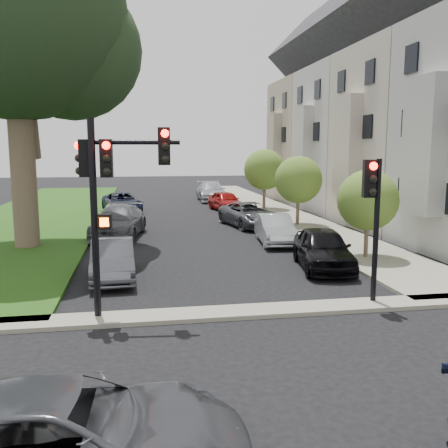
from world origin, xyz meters
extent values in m
plane|color=black|center=(0.00, 0.00, 0.00)|extent=(140.00, 140.00, 0.00)
cube|color=#294E17|center=(-9.00, 24.00, 0.06)|extent=(8.00, 44.00, 0.12)
cube|color=gray|center=(6.75, 24.00, 0.06)|extent=(3.50, 44.00, 0.12)
cube|color=gray|center=(0.00, 2.00, 0.06)|extent=(60.00, 1.00, 0.12)
cube|color=#9F9D94|center=(8.65, 8.00, 4.50)|extent=(0.70, 2.20, 5.50)
cube|color=black|center=(8.95, 8.00, 5.50)|extent=(0.08, 3.60, 6.00)
cube|color=#A59688|center=(12.50, 15.50, 5.00)|extent=(7.00, 7.40, 10.00)
cube|color=#A59688|center=(8.65, 15.50, 4.50)|extent=(0.70, 2.20, 5.50)
cube|color=black|center=(8.95, 15.50, 5.50)|extent=(0.08, 3.60, 6.00)
cube|color=beige|center=(12.50, 23.00, 5.00)|extent=(7.00, 7.40, 10.00)
cube|color=#272729|center=(12.50, 23.00, 12.47)|extent=(7.00, 7.55, 7.00)
cube|color=beige|center=(8.65, 23.00, 4.50)|extent=(0.70, 2.20, 5.50)
cube|color=black|center=(8.95, 23.00, 5.50)|extent=(0.08, 3.60, 6.00)
cube|color=#A6A19C|center=(12.50, 30.50, 5.00)|extent=(7.00, 7.40, 10.00)
cube|color=#272729|center=(12.50, 30.50, 12.47)|extent=(7.00, 7.55, 7.00)
cube|color=#A6A19C|center=(8.65, 30.50, 4.50)|extent=(0.70, 2.20, 5.50)
cube|color=black|center=(8.95, 30.50, 5.50)|extent=(0.08, 3.60, 6.00)
cylinder|color=brown|center=(-7.60, 12.32, 3.89)|extent=(1.07, 1.07, 7.79)
sphere|color=#1D331B|center=(-7.60, 12.32, 10.22)|extent=(9.34, 9.34, 9.34)
sphere|color=#1D331B|center=(-5.46, 13.30, 8.76)|extent=(6.23, 6.23, 6.23)
cylinder|color=brown|center=(6.20, 7.66, 0.86)|extent=(0.17, 0.17, 1.71)
sphere|color=olive|center=(6.20, 7.66, 2.40)|extent=(2.40, 2.40, 2.40)
cylinder|color=brown|center=(6.20, 16.35, 0.95)|extent=(0.19, 0.19, 1.90)
sphere|color=olive|center=(6.20, 16.35, 2.67)|extent=(2.67, 2.67, 2.67)
cylinder|color=brown|center=(6.20, 24.06, 1.04)|extent=(0.21, 0.21, 2.08)
sphere|color=olive|center=(6.20, 24.06, 2.92)|extent=(2.92, 2.92, 2.92)
cylinder|color=black|center=(-3.80, 2.20, 2.58)|extent=(0.19, 0.19, 5.15)
cylinder|color=black|center=(-2.71, 2.20, 4.56)|extent=(2.18, 0.33, 0.12)
cube|color=black|center=(-3.45, 2.20, 4.16)|extent=(0.32, 0.29, 0.94)
cube|color=black|center=(-2.02, 2.20, 4.46)|extent=(0.32, 0.29, 0.94)
cube|color=black|center=(-4.00, 2.45, 4.16)|extent=(0.29, 0.32, 0.94)
sphere|color=#FF0C05|center=(-3.45, 2.05, 4.48)|extent=(0.20, 0.20, 0.20)
sphere|color=black|center=(-3.45, 2.05, 3.84)|extent=(0.20, 0.20, 0.20)
cube|color=black|center=(-3.55, 2.20, 2.58)|extent=(0.37, 0.28, 0.38)
cube|color=#FF5905|center=(-3.55, 2.06, 2.58)|extent=(0.22, 0.03, 0.22)
cylinder|color=black|center=(3.83, 2.20, 2.06)|extent=(0.18, 0.18, 4.13)
cube|color=black|center=(3.56, 2.20, 3.59)|extent=(0.37, 0.34, 1.03)
sphere|color=#FF0C05|center=(3.56, 2.04, 3.93)|extent=(0.22, 0.22, 0.22)
imported|color=#3F4247|center=(-3.72, -4.35, 0.68)|extent=(5.01, 2.50, 1.36)
imported|color=black|center=(3.97, 6.53, 0.75)|extent=(2.45, 4.65, 1.51)
imported|color=#999BA0|center=(3.56, 11.62, 0.67)|extent=(1.82, 4.21, 1.35)
imported|color=#3F4247|center=(3.51, 16.77, 0.69)|extent=(3.16, 5.28, 1.37)
imported|color=maroon|center=(3.44, 24.20, 0.70)|extent=(2.34, 4.32, 1.39)
imported|color=#999BA0|center=(3.40, 31.05, 0.80)|extent=(2.37, 5.54, 1.59)
imported|color=#3F4247|center=(-3.62, 6.33, 0.66)|extent=(1.59, 4.09, 1.33)
imported|color=#3F4247|center=(-3.69, 14.51, 0.78)|extent=(3.00, 5.63, 1.55)
imported|color=#999BA0|center=(-3.99, 18.81, 0.68)|extent=(2.17, 4.16, 1.35)
imported|color=black|center=(-3.85, 24.76, 0.68)|extent=(3.17, 5.23, 1.36)
camera|label=1|loc=(-2.69, -10.61, 4.41)|focal=40.00mm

